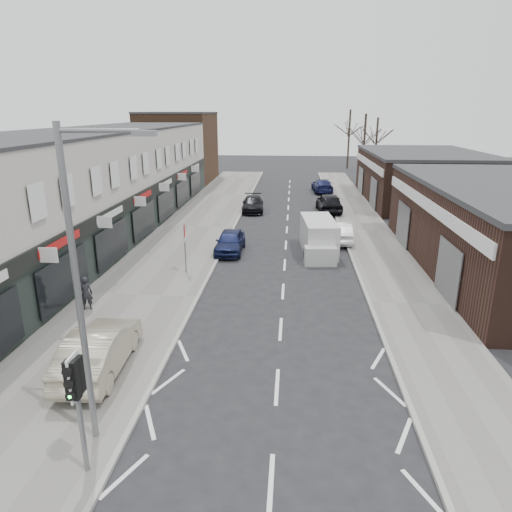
% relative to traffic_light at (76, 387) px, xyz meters
% --- Properties ---
extents(ground, '(160.00, 160.00, 0.00)m').
position_rel_traffic_light_xyz_m(ground, '(4.40, 2.02, -2.41)').
color(ground, black).
rests_on(ground, ground).
extents(pavement_left, '(5.50, 64.00, 0.12)m').
position_rel_traffic_light_xyz_m(pavement_left, '(-2.35, 24.02, -2.35)').
color(pavement_left, slate).
rests_on(pavement_left, ground).
extents(pavement_right, '(3.50, 64.00, 0.12)m').
position_rel_traffic_light_xyz_m(pavement_right, '(10.15, 24.02, -2.35)').
color(pavement_right, slate).
rests_on(pavement_right, ground).
extents(shop_terrace_left, '(8.00, 41.00, 7.10)m').
position_rel_traffic_light_xyz_m(shop_terrace_left, '(-9.10, 21.52, 1.14)').
color(shop_terrace_left, beige).
rests_on(shop_terrace_left, ground).
extents(brick_block_far, '(8.00, 10.00, 8.00)m').
position_rel_traffic_light_xyz_m(brick_block_far, '(-9.10, 47.02, 1.59)').
color(brick_block_far, '#49301F').
rests_on(brick_block_far, ground).
extents(right_unit_far, '(10.00, 16.00, 4.50)m').
position_rel_traffic_light_xyz_m(right_unit_far, '(16.90, 36.02, -0.16)').
color(right_unit_far, '#331E17').
rests_on(right_unit_far, ground).
extents(tree_far_a, '(3.60, 3.60, 8.00)m').
position_rel_traffic_light_xyz_m(tree_far_a, '(13.40, 50.02, -2.41)').
color(tree_far_a, '#382D26').
rests_on(tree_far_a, ground).
extents(tree_far_b, '(3.60, 3.60, 7.50)m').
position_rel_traffic_light_xyz_m(tree_far_b, '(15.90, 56.02, -2.41)').
color(tree_far_b, '#382D26').
rests_on(tree_far_b, ground).
extents(tree_far_c, '(3.60, 3.60, 8.50)m').
position_rel_traffic_light_xyz_m(tree_far_c, '(12.90, 62.02, -2.41)').
color(tree_far_c, '#382D26').
rests_on(tree_far_c, ground).
extents(traffic_light, '(0.28, 0.60, 3.10)m').
position_rel_traffic_light_xyz_m(traffic_light, '(0.00, 0.00, 0.00)').
color(traffic_light, slate).
rests_on(traffic_light, pavement_left).
extents(street_lamp, '(2.23, 0.22, 8.00)m').
position_rel_traffic_light_xyz_m(street_lamp, '(-0.13, 1.22, 2.20)').
color(street_lamp, slate).
rests_on(street_lamp, pavement_left).
extents(warning_sign, '(0.12, 0.80, 2.70)m').
position_rel_traffic_light_xyz_m(warning_sign, '(-0.76, 14.02, -0.21)').
color(warning_sign, slate).
rests_on(warning_sign, pavement_left).
extents(white_van, '(2.23, 5.38, 2.04)m').
position_rel_traffic_light_xyz_m(white_van, '(6.40, 18.55, -1.45)').
color(white_van, silver).
rests_on(white_van, ground).
extents(sedan_on_pavement, '(1.82, 4.63, 1.50)m').
position_rel_traffic_light_xyz_m(sedan_on_pavement, '(-1.45, 4.38, -1.54)').
color(sedan_on_pavement, '#A69C85').
rests_on(sedan_on_pavement, pavement_left).
extents(pedestrian, '(0.62, 0.49, 1.50)m').
position_rel_traffic_light_xyz_m(pedestrian, '(-3.98, 8.98, -1.54)').
color(pedestrian, black).
rests_on(pedestrian, pavement_left).
extents(parked_car_left_a, '(1.65, 4.01, 1.36)m').
position_rel_traffic_light_xyz_m(parked_car_left_a, '(1.00, 18.19, -1.73)').
color(parked_car_left_a, '#151B41').
rests_on(parked_car_left_a, ground).
extents(parked_car_left_b, '(2.10, 4.53, 1.28)m').
position_rel_traffic_light_xyz_m(parked_car_left_b, '(1.35, 30.23, -1.77)').
color(parked_car_left_b, black).
rests_on(parked_car_left_b, ground).
extents(parked_car_right_a, '(1.44, 4.12, 1.36)m').
position_rel_traffic_light_xyz_m(parked_car_right_a, '(7.90, 21.14, -1.74)').
color(parked_car_right_a, silver).
rests_on(parked_car_right_a, ground).
extents(parked_car_right_b, '(2.19, 4.91, 1.64)m').
position_rel_traffic_light_xyz_m(parked_car_right_b, '(7.90, 30.43, -1.59)').
color(parked_car_right_b, black).
rests_on(parked_car_right_b, ground).
extents(parked_car_right_c, '(2.26, 4.91, 1.39)m').
position_rel_traffic_light_xyz_m(parked_car_right_c, '(7.90, 40.60, -1.72)').
color(parked_car_right_c, '#151A44').
rests_on(parked_car_right_c, ground).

